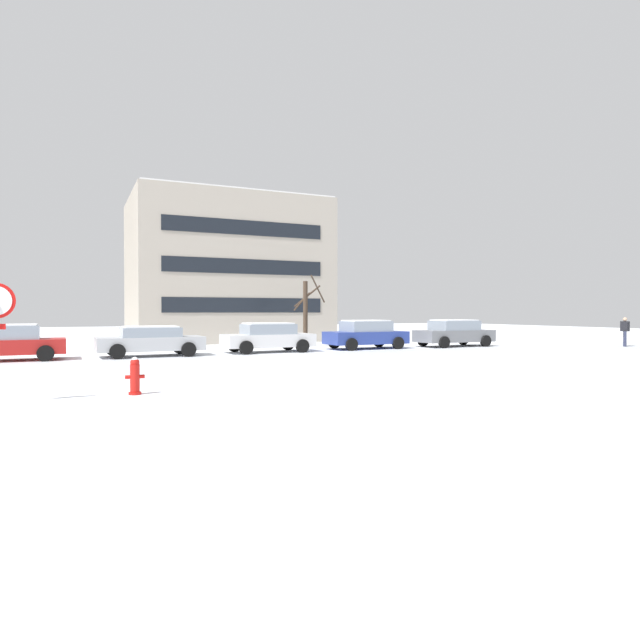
{
  "coord_description": "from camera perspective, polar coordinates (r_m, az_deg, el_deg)",
  "views": [
    {
      "loc": [
        0.42,
        -15.77,
        1.98
      ],
      "look_at": [
        10.08,
        5.47,
        1.61
      ],
      "focal_mm": 30.5,
      "sensor_mm": 36.0,
      "label": 1
    }
  ],
  "objects": [
    {
      "name": "ground_plane",
      "position": [
        15.9,
        -25.93,
        -6.32
      ],
      "size": [
        120.0,
        120.0,
        0.0
      ],
      "primitive_type": "plane",
      "color": "white"
    },
    {
      "name": "road_surface",
      "position": [
        19.35,
        -25.66,
        -5.04
      ],
      "size": [
        80.0,
        8.94,
        0.0
      ],
      "color": "#B7BCC4",
      "rests_on": "ground"
    },
    {
      "name": "fire_hydrant",
      "position": [
        13.69,
        -18.85,
        -5.54
      ],
      "size": [
        0.44,
        0.3,
        0.9
      ],
      "color": "red",
      "rests_on": "ground"
    },
    {
      "name": "parked_car_red",
      "position": [
        25.02,
        -29.99,
        -2.04
      ],
      "size": [
        4.29,
        2.16,
        1.47
      ],
      "color": "red",
      "rests_on": "ground"
    },
    {
      "name": "parked_car_silver",
      "position": [
        25.0,
        -17.36,
        -2.07
      ],
      "size": [
        4.54,
        2.2,
        1.33
      ],
      "color": "silver",
      "rests_on": "ground"
    },
    {
      "name": "parked_car_white",
      "position": [
        26.38,
        -5.46,
        -1.8
      ],
      "size": [
        4.39,
        2.13,
        1.43
      ],
      "color": "white",
      "rests_on": "ground"
    },
    {
      "name": "parked_car_blue",
      "position": [
        28.78,
        4.84,
        -1.5
      ],
      "size": [
        4.35,
        2.18,
        1.52
      ],
      "color": "#283D93",
      "rests_on": "ground"
    },
    {
      "name": "parked_car_gray",
      "position": [
        31.55,
        13.89,
        -1.31
      ],
      "size": [
        4.53,
        2.17,
        1.51
      ],
      "color": "slate",
      "rests_on": "ground"
    },
    {
      "name": "pedestrian_crossing",
      "position": [
        35.05,
        29.35,
        -0.88
      ],
      "size": [
        0.4,
        0.44,
        1.64
      ],
      "color": "#2D334C",
      "rests_on": "ground"
    },
    {
      "name": "tree_far_mid",
      "position": [
        30.37,
        -1.48,
        0.94
      ],
      "size": [
        1.68,
        2.22,
        3.95
      ],
      "color": "#423326",
      "rests_on": "ground"
    },
    {
      "name": "building_far_right",
      "position": [
        38.0,
        -9.83,
        5.1
      ],
      "size": [
        12.48,
        9.36,
        9.53
      ],
      "color": "#B2A899",
      "rests_on": "ground"
    }
  ]
}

